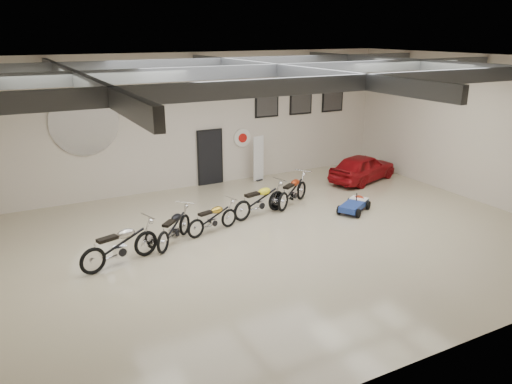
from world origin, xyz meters
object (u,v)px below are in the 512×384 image
banner_stand (258,158)px  motorcycle_yellow (260,200)px  go_kart (356,202)px  motorcycle_red (293,190)px  motorcycle_silver (120,244)px  motorcycle_gold (213,218)px  vintage_car (363,168)px  motorcycle_black (174,227)px

banner_stand → motorcycle_yellow: banner_stand is taller
go_kart → motorcycle_red: bearing=106.2°
motorcycle_silver → go_kart: bearing=-13.8°
banner_stand → motorcycle_red: bearing=-110.1°
motorcycle_silver → go_kart: (7.88, 0.40, -0.26)m
banner_stand → motorcycle_gold: size_ratio=1.02×
motorcycle_red → vintage_car: size_ratio=0.63×
vintage_car → motorcycle_yellow: bearing=88.4°
vintage_car → motorcycle_black: bearing=88.0°
motorcycle_yellow → motorcycle_gold: bearing=-176.0°
banner_stand → motorcycle_red: size_ratio=0.90×
banner_stand → go_kart: size_ratio=1.10×
motorcycle_yellow → vintage_car: 5.68m
motorcycle_yellow → vintage_car: size_ratio=0.65×
banner_stand → go_kart: 4.81m
vintage_car → motorcycle_gold: bearing=88.8°
motorcycle_black → go_kart: size_ratio=1.16×
motorcycle_red → motorcycle_yellow: bearing=162.5°
banner_stand → motorcycle_yellow: 4.02m
motorcycle_gold → vintage_car: size_ratio=0.55×
banner_stand → motorcycle_silver: size_ratio=0.85×
go_kart → motorcycle_silver: bearing=152.1°
motorcycle_yellow → go_kart: 3.24m
go_kart → vintage_car: size_ratio=0.51×
banner_stand → motorcycle_red: 3.20m
motorcycle_yellow → motorcycle_silver: bearing=-176.5°
banner_stand → vintage_car: size_ratio=0.56×
motorcycle_silver → motorcycle_gold: size_ratio=1.20×
motorcycle_black → motorcycle_gold: 1.31m
motorcycle_gold → motorcycle_silver: bearing=-179.0°
motorcycle_red → go_kart: motorcycle_red is taller
banner_stand → motorcycle_red: banner_stand is taller
motorcycle_silver → motorcycle_black: 1.76m
motorcycle_black → motorcycle_yellow: bearing=-29.9°
go_kart → banner_stand: bearing=73.7°
banner_stand → motorcycle_gold: (-3.75, -4.14, -0.45)m
motorcycle_gold → motorcycle_red: size_ratio=0.88×
motorcycle_red → vintage_car: bearing=-16.0°
motorcycle_gold → banner_stand: bearing=32.3°
motorcycle_black → go_kart: motorcycle_black is taller
motorcycle_yellow → go_kart: motorcycle_yellow is taller
motorcycle_black → motorcycle_gold: (1.28, 0.25, -0.03)m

